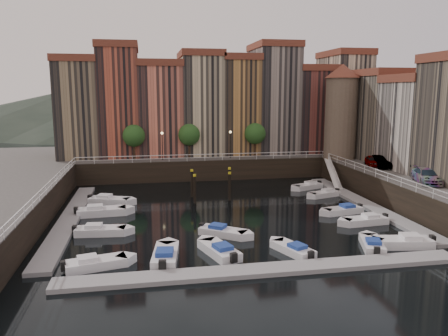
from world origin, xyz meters
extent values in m
plane|color=black|center=(0.00, 0.00, 0.00)|extent=(200.00, 200.00, 0.00)
cube|color=black|center=(0.00, 26.00, 1.50)|extent=(80.00, 20.00, 3.00)
cube|color=gray|center=(-16.20, -1.00, 0.17)|extent=(2.00, 28.00, 0.35)
cube|color=gray|center=(16.20, -1.00, 0.17)|extent=(2.00, 28.00, 0.35)
cube|color=gray|center=(0.00, -17.00, 0.17)|extent=(30.00, 2.00, 0.35)
cone|color=#2D382D|center=(-30.00, 110.00, 7.00)|extent=(80.00, 80.00, 14.00)
cone|color=#2D382D|center=(5.00, 110.00, 9.00)|extent=(100.00, 100.00, 18.00)
cone|color=#2D382D|center=(40.00, 110.00, 6.00)|extent=(70.00, 70.00, 12.00)
cube|color=#867355|center=(-18.00, 23.50, 10.00)|extent=(6.00, 10.00, 14.00)
cube|color=brown|center=(-18.00, 23.50, 17.50)|extent=(6.30, 10.30, 1.00)
cube|color=#B04F37|center=(-12.10, 23.50, 11.00)|extent=(5.80, 10.00, 16.00)
cube|color=brown|center=(-12.10, 23.50, 19.50)|extent=(6.10, 10.30, 1.00)
cube|color=#DD745A|center=(-5.95, 23.50, 9.75)|extent=(6.50, 10.00, 13.50)
cube|color=brown|center=(-5.95, 23.50, 17.00)|extent=(6.80, 10.30, 1.00)
cube|color=beige|center=(0.40, 23.50, 10.50)|extent=(6.20, 10.00, 15.00)
cube|color=brown|center=(0.40, 23.50, 18.50)|extent=(6.50, 10.30, 1.00)
cube|color=#B47F42|center=(6.30, 23.50, 10.25)|extent=(5.60, 10.00, 14.50)
cube|color=brown|center=(6.30, 23.50, 18.00)|extent=(5.90, 10.30, 1.00)
cube|color=gray|center=(12.30, 23.50, 11.25)|extent=(6.40, 10.00, 16.50)
cube|color=brown|center=(12.30, 23.50, 20.00)|extent=(6.70, 10.30, 1.00)
cube|color=brown|center=(18.50, 23.50, 9.50)|extent=(6.00, 10.00, 13.00)
cube|color=brown|center=(18.50, 23.50, 16.50)|extent=(6.30, 10.30, 1.00)
cube|color=beige|center=(24.45, 23.50, 10.75)|extent=(5.90, 10.00, 15.50)
cube|color=brown|center=(24.45, 23.50, 19.00)|extent=(6.20, 10.30, 1.00)
cube|color=#706654|center=(26.50, 12.00, 9.00)|extent=(9.00, 8.00, 12.00)
cube|color=brown|center=(26.50, 12.00, 15.50)|extent=(9.30, 8.30, 1.00)
cube|color=beige|center=(26.50, 4.00, 8.50)|extent=(9.00, 8.00, 11.00)
cube|color=brown|center=(26.50, 4.00, 14.50)|extent=(9.30, 8.30, 1.00)
cylinder|color=#6B5B4C|center=(20.00, 14.50, 9.00)|extent=(4.60, 4.60, 12.00)
cone|color=brown|center=(20.00, 14.50, 15.80)|extent=(5.20, 5.20, 2.00)
cylinder|color=black|center=(-10.00, 18.20, 4.20)|extent=(0.30, 0.30, 2.40)
sphere|color=#1E4719|center=(-10.00, 18.20, 6.60)|extent=(3.20, 3.20, 3.20)
cylinder|color=black|center=(-2.00, 18.20, 4.20)|extent=(0.30, 0.30, 2.40)
sphere|color=#1E4719|center=(-2.00, 18.20, 6.60)|extent=(3.20, 3.20, 3.20)
cylinder|color=black|center=(8.00, 18.20, 4.20)|extent=(0.30, 0.30, 2.40)
sphere|color=#1E4719|center=(8.00, 18.20, 6.60)|extent=(3.20, 3.20, 3.20)
cylinder|color=black|center=(-6.00, 17.20, 5.00)|extent=(0.12, 0.12, 4.00)
sphere|color=#FFD88C|center=(-6.00, 17.20, 7.00)|extent=(0.36, 0.36, 0.36)
cylinder|color=black|center=(4.00, 17.20, 5.00)|extent=(0.12, 0.12, 4.00)
sphere|color=#FFD88C|center=(4.00, 17.20, 7.00)|extent=(0.36, 0.36, 0.36)
cube|color=white|center=(0.00, 16.00, 3.95)|extent=(36.00, 0.08, 0.08)
cube|color=white|center=(0.00, 16.00, 3.50)|extent=(36.00, 0.06, 0.06)
cube|color=white|center=(18.00, -1.00, 3.95)|extent=(0.08, 34.00, 0.08)
cube|color=white|center=(18.00, -1.00, 3.50)|extent=(0.06, 34.00, 0.06)
cube|color=white|center=(-18.00, -1.00, 3.95)|extent=(0.08, 34.00, 0.08)
cube|color=white|center=(-18.00, -1.00, 3.50)|extent=(0.06, 34.00, 0.06)
cube|color=white|center=(17.10, 10.00, 1.75)|extent=(2.78, 8.26, 2.81)
cube|color=white|center=(17.10, 10.00, 2.25)|extent=(1.93, 8.32, 3.65)
cylinder|color=black|center=(-2.92, 3.48, 1.50)|extent=(0.32, 0.32, 3.60)
cylinder|color=gold|center=(-2.92, 3.48, 3.35)|extent=(0.36, 0.36, 0.25)
cylinder|color=black|center=(-2.89, 6.67, 1.50)|extent=(0.32, 0.32, 3.60)
cylinder|color=gold|center=(-2.89, 6.67, 3.35)|extent=(0.36, 0.36, 0.25)
cylinder|color=black|center=(1.35, 4.15, 1.50)|extent=(0.32, 0.32, 3.60)
cylinder|color=gold|center=(1.35, 4.15, 3.35)|extent=(0.36, 0.36, 0.25)
cylinder|color=black|center=(1.92, 7.23, 1.50)|extent=(0.32, 0.32, 3.60)
cylinder|color=gold|center=(1.92, 7.23, 3.35)|extent=(0.36, 0.36, 0.25)
cube|color=silver|center=(-12.27, -14.00, 0.30)|extent=(4.67, 2.67, 0.75)
cube|color=silver|center=(-12.86, -14.14, 0.75)|extent=(1.64, 1.49, 0.50)
cube|color=black|center=(-14.51, -14.54, 0.55)|extent=(0.46, 0.57, 0.70)
cube|color=silver|center=(-12.66, -6.17, 0.30)|extent=(4.61, 2.16, 0.76)
cube|color=silver|center=(-13.27, -6.11, 0.76)|extent=(1.53, 1.35, 0.51)
cube|color=black|center=(-14.98, -5.94, 0.56)|extent=(0.40, 0.54, 0.71)
cube|color=silver|center=(-13.16, 0.39, 0.34)|extent=(5.08, 2.24, 0.85)
cube|color=silver|center=(-13.83, 0.35, 0.85)|extent=(1.67, 1.45, 0.56)
cube|color=black|center=(-15.75, 0.22, 0.62)|extent=(0.43, 0.59, 0.79)
cube|color=silver|center=(-12.67, 5.17, 0.32)|extent=(5.05, 3.26, 0.80)
cube|color=silver|center=(-13.28, 5.38, 0.80)|extent=(1.84, 1.70, 0.54)
cube|color=black|center=(-15.00, 5.98, 0.59)|extent=(0.53, 0.63, 0.75)
cube|color=silver|center=(12.64, -14.00, 0.33)|extent=(5.07, 2.63, 0.82)
cube|color=silver|center=(13.29, -14.11, 0.82)|extent=(1.73, 1.55, 0.55)
cube|color=black|center=(15.13, -14.42, 0.60)|extent=(0.47, 0.60, 0.77)
cube|color=silver|center=(12.69, -7.51, 0.30)|extent=(4.51, 2.06, 0.75)
cube|color=silver|center=(13.28, -7.46, 0.75)|extent=(1.49, 1.31, 0.50)
cube|color=black|center=(14.97, -7.31, 0.55)|extent=(0.39, 0.53, 0.70)
cube|color=silver|center=(12.21, -3.57, 0.29)|extent=(4.46, 2.35, 0.72)
cube|color=navy|center=(12.78, -3.47, 0.72)|extent=(1.53, 1.37, 0.48)
cube|color=black|center=(14.39, -3.19, 0.53)|extent=(0.42, 0.53, 0.67)
cube|color=silver|center=(13.34, 3.98, 0.27)|extent=(4.31, 2.71, 0.69)
cube|color=silver|center=(13.86, 4.15, 0.69)|extent=(1.56, 1.44, 0.46)
cube|color=black|center=(15.34, 4.63, 0.50)|extent=(0.44, 0.53, 0.64)
cube|color=silver|center=(12.88, 8.56, 0.29)|extent=(4.51, 3.08, 0.72)
cube|color=silver|center=(13.41, 8.77, 0.72)|extent=(1.67, 1.56, 0.48)
cube|color=black|center=(14.92, 9.38, 0.53)|extent=(0.49, 0.57, 0.67)
cube|color=silver|center=(-7.13, -13.38, 0.32)|extent=(2.45, 4.96, 0.81)
cube|color=navy|center=(-7.22, -14.03, 0.81)|extent=(1.49, 1.67, 0.54)
cube|color=black|center=(-7.46, -15.85, 0.60)|extent=(0.59, 0.45, 0.76)
cube|color=silver|center=(-2.86, -12.99, 0.31)|extent=(3.08, 4.90, 0.78)
cube|color=navy|center=(-2.66, -13.59, 0.78)|extent=(1.63, 1.77, 0.52)
cube|color=black|center=(-2.12, -15.27, 0.57)|extent=(0.61, 0.51, 0.73)
cube|color=silver|center=(3.08, -13.70, 0.27)|extent=(2.95, 4.32, 0.69)
cube|color=navy|center=(3.28, -14.21, 0.69)|extent=(1.50, 1.60, 0.46)
cube|color=black|center=(3.87, -15.66, 0.50)|extent=(0.55, 0.47, 0.64)
cube|color=silver|center=(10.00, -13.77, 0.28)|extent=(2.81, 4.37, 0.69)
cube|color=navy|center=(9.82, -14.29, 0.69)|extent=(1.47, 1.59, 0.46)
cube|color=black|center=(9.31, -15.78, 0.51)|extent=(0.54, 0.46, 0.65)
imported|color=gray|center=(21.31, 7.05, 3.69)|extent=(2.84, 4.38, 1.39)
imported|color=gray|center=(21.85, 5.75, 3.78)|extent=(2.56, 4.97, 1.56)
imported|color=gray|center=(21.50, -4.06, 3.78)|extent=(3.62, 5.76, 1.56)
cube|color=silver|center=(-1.69, -8.49, 0.30)|extent=(4.49, 3.91, 0.74)
cube|color=navy|center=(-2.16, -8.14, 0.74)|extent=(1.81, 1.77, 0.49)
cube|color=black|center=(-3.51, -7.16, 0.54)|extent=(0.57, 0.60, 0.69)
camera|label=1|loc=(-8.41, -45.80, 12.93)|focal=35.00mm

